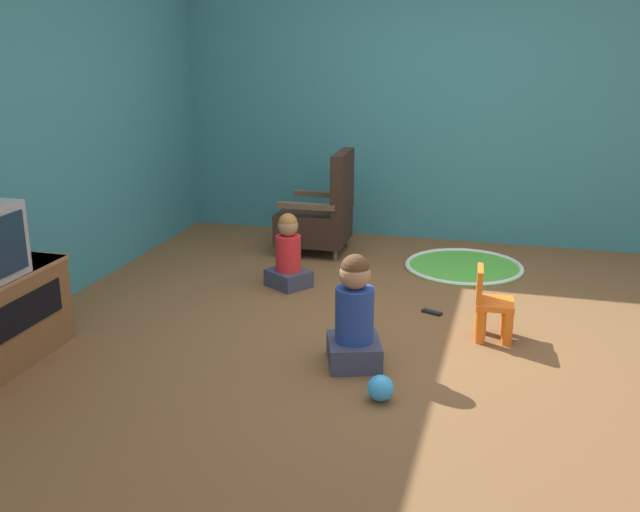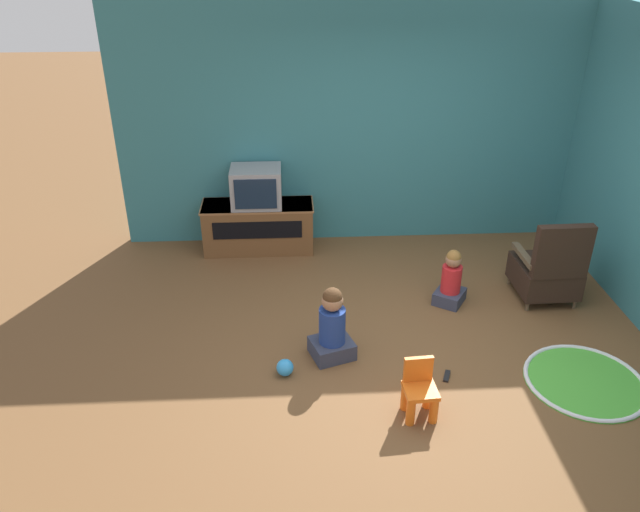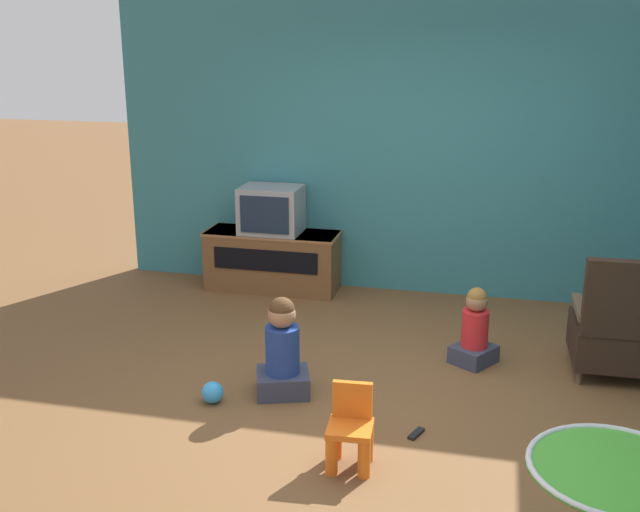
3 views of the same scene
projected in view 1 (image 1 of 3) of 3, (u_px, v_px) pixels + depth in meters
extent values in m
plane|color=brown|center=(387.00, 321.00, 5.22)|extent=(30.00, 30.00, 0.00)
cube|color=teal|center=(27.00, 116.00, 5.14)|extent=(5.34, 0.12, 2.77)
cube|color=teal|center=(460.00, 93.00, 6.86)|extent=(0.12, 5.54, 2.77)
cube|color=black|center=(8.00, 322.00, 4.28)|extent=(1.01, 0.01, 0.20)
cylinder|color=brown|center=(294.00, 237.00, 7.12)|extent=(0.04, 0.04, 0.10)
cylinder|color=brown|center=(279.00, 251.00, 6.67)|extent=(0.04, 0.04, 0.10)
cylinder|color=brown|center=(347.00, 241.00, 7.00)|extent=(0.04, 0.04, 0.10)
cylinder|color=brown|center=(335.00, 255.00, 6.55)|extent=(0.04, 0.04, 0.10)
cube|color=black|center=(314.00, 226.00, 6.78)|extent=(0.58, 0.62, 0.28)
cube|color=black|center=(342.00, 182.00, 6.60)|extent=(0.54, 0.11, 0.54)
cube|color=brown|center=(320.00, 194.00, 6.94)|extent=(0.08, 0.52, 0.05)
cube|color=brown|center=(306.00, 206.00, 6.48)|extent=(0.08, 0.52, 0.05)
cylinder|color=orange|center=(508.00, 326.00, 4.81)|extent=(0.07, 0.07, 0.26)
cylinder|color=orange|center=(506.00, 315.00, 4.98)|extent=(0.07, 0.07, 0.26)
cylinder|color=orange|center=(481.00, 324.00, 4.84)|extent=(0.07, 0.07, 0.26)
cylinder|color=orange|center=(480.00, 314.00, 5.01)|extent=(0.07, 0.07, 0.26)
cube|color=orange|center=(495.00, 303.00, 4.88)|extent=(0.27, 0.26, 0.04)
cube|color=orange|center=(480.00, 284.00, 4.86)|extent=(0.23, 0.05, 0.22)
cylinder|color=green|center=(464.00, 267.00, 6.39)|extent=(1.01, 1.01, 0.01)
torus|color=silver|center=(464.00, 266.00, 6.39)|extent=(1.00, 1.00, 0.04)
cube|color=#33384C|center=(289.00, 278.00, 5.91)|extent=(0.39, 0.40, 0.13)
cylinder|color=red|center=(288.00, 253.00, 5.85)|extent=(0.20, 0.20, 0.28)
sphere|color=#9E7051|center=(288.00, 226.00, 5.79)|extent=(0.16, 0.16, 0.16)
sphere|color=olive|center=(288.00, 223.00, 5.78)|extent=(0.15, 0.15, 0.15)
cube|color=#33384C|center=(354.00, 352.00, 4.55)|extent=(0.44, 0.41, 0.16)
cylinder|color=navy|center=(354.00, 314.00, 4.48)|extent=(0.23, 0.23, 0.33)
sphere|color=#9E7051|center=(355.00, 274.00, 4.40)|extent=(0.19, 0.19, 0.19)
sphere|color=#472D19|center=(355.00, 269.00, 4.39)|extent=(0.17, 0.17, 0.17)
sphere|color=#3399E5|center=(380.00, 388.00, 4.10)|extent=(0.15, 0.15, 0.15)
cube|color=black|center=(432.00, 312.00, 5.36)|extent=(0.10, 0.16, 0.02)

